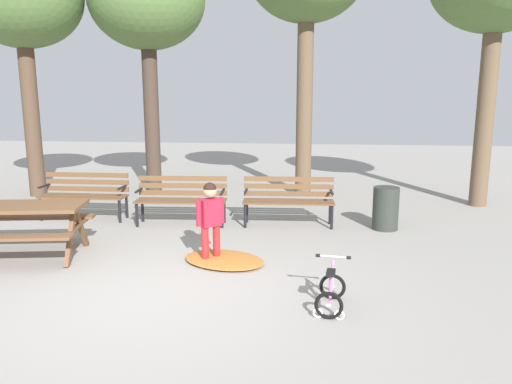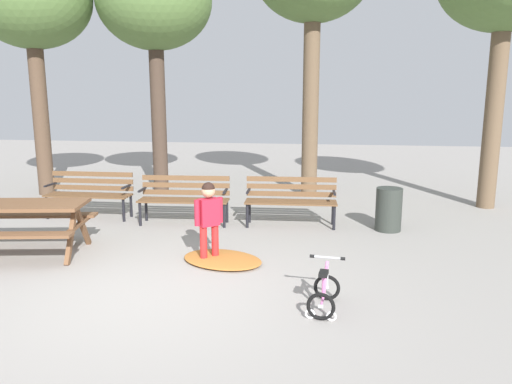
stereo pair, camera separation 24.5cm
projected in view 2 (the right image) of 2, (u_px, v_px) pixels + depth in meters
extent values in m
plane|color=gray|center=(147.00, 293.00, 5.74)|extent=(36.00, 36.00, 0.00)
cube|color=brown|center=(20.00, 205.00, 6.98)|extent=(1.90, 1.06, 0.05)
cube|color=brown|center=(4.00, 235.00, 6.50)|extent=(1.81, 0.55, 0.04)
cube|color=brown|center=(38.00, 215.00, 7.58)|extent=(1.81, 0.55, 0.04)
cube|color=brown|center=(71.00, 235.00, 6.83)|extent=(0.16, 0.57, 0.76)
cube|color=brown|center=(83.00, 226.00, 7.32)|extent=(0.16, 0.57, 0.76)
cube|color=brown|center=(77.00, 226.00, 7.06)|extent=(0.27, 1.10, 0.04)
cube|color=brown|center=(92.00, 193.00, 9.32)|extent=(1.60, 0.09, 0.03)
cube|color=brown|center=(90.00, 195.00, 9.20)|extent=(1.60, 0.09, 0.03)
cube|color=brown|center=(87.00, 196.00, 9.08)|extent=(1.60, 0.09, 0.03)
cube|color=brown|center=(84.00, 197.00, 8.97)|extent=(1.60, 0.09, 0.03)
cube|color=brown|center=(93.00, 188.00, 9.34)|extent=(1.60, 0.06, 0.09)
cube|color=brown|center=(93.00, 181.00, 9.31)|extent=(1.60, 0.06, 0.09)
cube|color=brown|center=(92.00, 174.00, 9.28)|extent=(1.60, 0.06, 0.09)
cylinder|color=black|center=(124.00, 210.00, 8.93)|extent=(0.05, 0.05, 0.44)
cylinder|color=black|center=(131.00, 205.00, 9.28)|extent=(0.05, 0.05, 0.44)
cube|color=black|center=(126.00, 187.00, 9.03)|extent=(0.05, 0.40, 0.03)
cylinder|color=black|center=(47.00, 207.00, 9.13)|extent=(0.05, 0.05, 0.44)
cylinder|color=black|center=(57.00, 203.00, 9.48)|extent=(0.05, 0.05, 0.44)
cube|color=black|center=(50.00, 185.00, 9.22)|extent=(0.05, 0.40, 0.03)
cube|color=brown|center=(186.00, 198.00, 8.87)|extent=(1.60, 0.17, 0.03)
cube|color=brown|center=(184.00, 200.00, 8.75)|extent=(1.60, 0.17, 0.03)
cube|color=brown|center=(183.00, 201.00, 8.64)|extent=(1.60, 0.17, 0.03)
cube|color=brown|center=(181.00, 203.00, 8.52)|extent=(1.60, 0.17, 0.03)
cube|color=brown|center=(186.00, 192.00, 8.89)|extent=(1.60, 0.15, 0.09)
cube|color=brown|center=(186.00, 185.00, 8.86)|extent=(1.60, 0.15, 0.09)
cube|color=brown|center=(186.00, 178.00, 8.84)|extent=(1.60, 0.15, 0.09)
cylinder|color=black|center=(224.00, 215.00, 8.52)|extent=(0.05, 0.05, 0.44)
cylinder|color=black|center=(227.00, 211.00, 8.87)|extent=(0.05, 0.05, 0.44)
cube|color=black|center=(225.00, 191.00, 8.62)|extent=(0.07, 0.40, 0.03)
cylinder|color=black|center=(140.00, 214.00, 8.64)|extent=(0.05, 0.05, 0.44)
cylinder|color=black|center=(146.00, 209.00, 8.99)|extent=(0.05, 0.05, 0.44)
cube|color=black|center=(142.00, 190.00, 8.74)|extent=(0.07, 0.40, 0.03)
cube|color=brown|center=(291.00, 200.00, 8.73)|extent=(1.60, 0.15, 0.03)
cube|color=brown|center=(291.00, 201.00, 8.62)|extent=(1.60, 0.15, 0.03)
cube|color=brown|center=(291.00, 203.00, 8.50)|extent=(1.60, 0.15, 0.03)
cube|color=brown|center=(290.00, 204.00, 8.38)|extent=(1.60, 0.15, 0.03)
cube|color=brown|center=(291.00, 194.00, 8.75)|extent=(1.60, 0.12, 0.09)
cube|color=brown|center=(291.00, 187.00, 8.73)|extent=(1.60, 0.12, 0.09)
cube|color=brown|center=(291.00, 179.00, 8.70)|extent=(1.60, 0.12, 0.09)
cylinder|color=black|center=(334.00, 218.00, 8.37)|extent=(0.05, 0.05, 0.44)
cylinder|color=black|center=(333.00, 213.00, 8.72)|extent=(0.05, 0.05, 0.44)
cube|color=black|center=(334.00, 193.00, 8.47)|extent=(0.06, 0.40, 0.03)
cylinder|color=black|center=(247.00, 215.00, 8.52)|extent=(0.05, 0.05, 0.44)
cylinder|color=black|center=(249.00, 211.00, 8.87)|extent=(0.05, 0.05, 0.44)
cube|color=black|center=(248.00, 191.00, 8.61)|extent=(0.06, 0.40, 0.03)
cylinder|color=red|center=(215.00, 242.00, 6.84)|extent=(0.10, 0.10, 0.51)
cube|color=black|center=(215.00, 258.00, 6.89)|extent=(0.17, 0.18, 0.06)
cylinder|color=red|center=(204.00, 244.00, 6.75)|extent=(0.10, 0.10, 0.51)
cube|color=black|center=(204.00, 260.00, 6.80)|extent=(0.17, 0.18, 0.06)
cube|color=#B71E33|center=(209.00, 212.00, 6.71)|extent=(0.31, 0.29, 0.38)
sphere|color=tan|center=(208.00, 191.00, 6.65)|extent=(0.19, 0.19, 0.19)
sphere|color=black|center=(208.00, 189.00, 6.65)|extent=(0.18, 0.18, 0.18)
cylinder|color=#B71E33|center=(220.00, 210.00, 6.80)|extent=(0.08, 0.08, 0.36)
cylinder|color=#B71E33|center=(197.00, 213.00, 6.62)|extent=(0.08, 0.08, 0.36)
torus|color=black|center=(327.00, 288.00, 5.51)|extent=(0.30, 0.07, 0.30)
cylinder|color=silver|center=(327.00, 288.00, 5.51)|extent=(0.05, 0.05, 0.04)
torus|color=black|center=(321.00, 307.00, 5.02)|extent=(0.30, 0.07, 0.30)
cylinder|color=silver|center=(321.00, 307.00, 5.02)|extent=(0.05, 0.05, 0.04)
torus|color=white|center=(310.00, 314.00, 5.07)|extent=(0.11, 0.04, 0.11)
torus|color=white|center=(331.00, 316.00, 5.01)|extent=(0.11, 0.04, 0.11)
cylinder|color=pink|center=(325.00, 279.00, 5.31)|extent=(0.07, 0.31, 0.32)
cylinder|color=pink|center=(323.00, 286.00, 5.16)|extent=(0.04, 0.08, 0.27)
cylinder|color=pink|center=(322.00, 302.00, 5.11)|extent=(0.05, 0.20, 0.05)
cylinder|color=silver|center=(327.00, 275.00, 5.46)|extent=(0.04, 0.07, 0.32)
cylinder|color=pink|center=(325.00, 271.00, 5.27)|extent=(0.07, 0.32, 0.05)
cube|color=black|center=(324.00, 273.00, 5.11)|extent=(0.11, 0.18, 0.04)
cylinder|color=silver|center=(327.00, 257.00, 5.40)|extent=(0.34, 0.06, 0.02)
cylinder|color=black|center=(312.00, 256.00, 5.44)|extent=(0.05, 0.04, 0.04)
cylinder|color=black|center=(343.00, 259.00, 5.36)|extent=(0.05, 0.04, 0.04)
ellipsoid|color=#B26B2D|center=(222.00, 259.00, 6.81)|extent=(1.38, 1.18, 0.07)
cylinder|color=#2D332D|center=(389.00, 209.00, 8.33)|extent=(0.44, 0.44, 0.74)
cylinder|color=brown|center=(41.00, 119.00, 11.14)|extent=(0.35, 0.35, 3.47)
cylinder|color=#423328|center=(159.00, 118.00, 11.49)|extent=(0.35, 0.35, 3.48)
ellipsoid|color=#517038|center=(154.00, 0.00, 10.98)|extent=(2.60, 2.60, 2.20)
cylinder|color=brown|center=(310.00, 107.00, 10.97)|extent=(0.36, 0.36, 4.01)
cylinder|color=brown|center=(493.00, 118.00, 9.77)|extent=(0.35, 0.35, 3.66)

